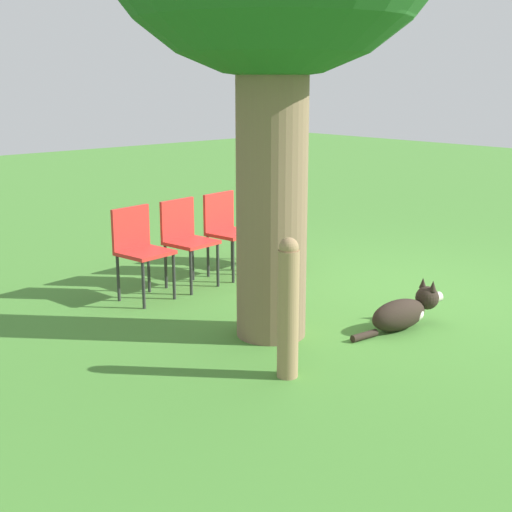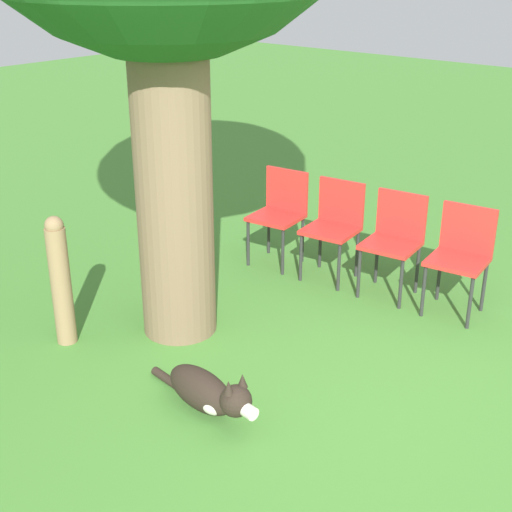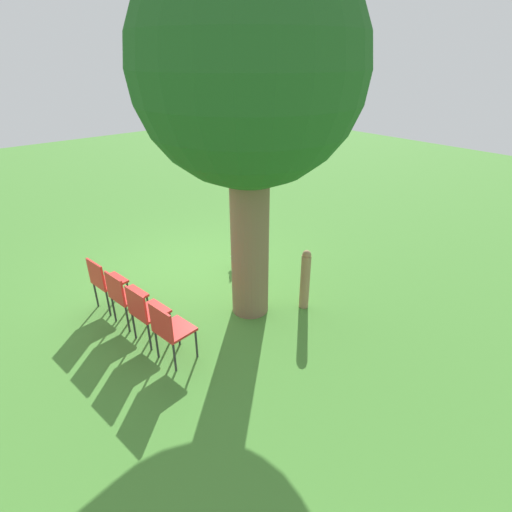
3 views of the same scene
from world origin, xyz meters
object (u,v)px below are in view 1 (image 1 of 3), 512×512
Objects in this scene: red_chair_3 at (139,245)px; red_chair_2 at (186,236)px; fence_post at (288,308)px; red_chair_0 at (264,219)px; red_chair_1 at (227,227)px; dog at (405,312)px.

red_chair_2 is at bearing 87.63° from red_chair_3.
fence_post reaches higher than red_chair_0.
red_chair_3 is at bearing -6.65° from fence_post.
fence_post is at bearing -13.86° from red_chair_3.
red_chair_2 and red_chair_3 have the same top height.
red_chair_2 is (2.31, -0.85, 0.01)m from fence_post.
fence_post is at bearing -27.33° from red_chair_2.
red_chair_1 is (-0.05, 0.58, 0.00)m from red_chair_0.
red_chair_1 is 1.17m from red_chair_3.
red_chair_2 is 1.00× the size of red_chair_3.
dog is 2.54m from red_chair_3.
red_chair_0 reaches higher than dog.
fence_post is at bearing -38.41° from red_chair_1.
red_chair_3 is (-0.05, 0.58, 0.00)m from red_chair_2.
red_chair_0 and red_chair_3 have the same top height.
red_chair_1 is 1.00× the size of red_chair_3.
fence_post is 1.15× the size of red_chair_3.
dog is 2.37m from red_chair_2.
dog is at bearing 21.07° from red_chair_3.
red_chair_3 is (-0.15, 1.75, 0.00)m from red_chair_0.
red_chair_0 is 1.17m from red_chair_2.
fence_post reaches higher than red_chair_1.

